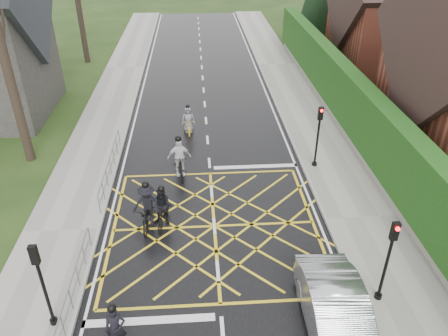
{
  "coord_description": "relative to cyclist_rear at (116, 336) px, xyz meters",
  "views": [
    {
      "loc": [
        -0.55,
        -13.75,
        11.06
      ],
      "look_at": [
        0.55,
        2.33,
        1.3
      ],
      "focal_mm": 35.0,
      "sensor_mm": 36.0,
      "label": 1
    }
  ],
  "objects": [
    {
      "name": "ground",
      "position": [
        3.05,
        5.46,
        -0.58
      ],
      "size": [
        120.0,
        120.0,
        0.0
      ],
      "primitive_type": "plane",
      "color": "black",
      "rests_on": "ground"
    },
    {
      "name": "road",
      "position": [
        3.05,
        5.46,
        -0.57
      ],
      "size": [
        9.0,
        80.0,
        0.01
      ],
      "primitive_type": "cube",
      "color": "black",
      "rests_on": "ground"
    },
    {
      "name": "sidewalk_right",
      "position": [
        9.05,
        5.46,
        -0.5
      ],
      "size": [
        3.0,
        80.0,
        0.15
      ],
      "primitive_type": "cube",
      "color": "gray",
      "rests_on": "ground"
    },
    {
      "name": "sidewalk_left",
      "position": [
        -2.95,
        5.46,
        -0.5
      ],
      "size": [
        3.0,
        80.0,
        0.15
      ],
      "primitive_type": "cube",
      "color": "gray",
      "rests_on": "ground"
    },
    {
      "name": "stone_wall",
      "position": [
        10.8,
        11.46,
        -0.23
      ],
      "size": [
        0.5,
        38.0,
        0.7
      ],
      "primitive_type": "cube",
      "color": "slate",
      "rests_on": "ground"
    },
    {
      "name": "hedge",
      "position": [
        10.8,
        11.46,
        1.52
      ],
      "size": [
        0.9,
        38.0,
        2.8
      ],
      "primitive_type": "cube",
      "color": "#0F340E",
      "rests_on": "stone_wall"
    },
    {
      "name": "house_far",
      "position": [
        17.8,
        23.46,
        3.78
      ],
      "size": [
        9.8,
        8.8,
        10.3
      ],
      "color": "brown",
      "rests_on": "ground"
    },
    {
      "name": "railing_south",
      "position": [
        -1.6,
        1.96,
        0.21
      ],
      "size": [
        0.05,
        5.04,
        1.03
      ],
      "color": "slate",
      "rests_on": "ground"
    },
    {
      "name": "railing_north",
      "position": [
        -1.6,
        9.46,
        0.21
      ],
      "size": [
        0.05,
        6.04,
        1.03
      ],
      "color": "slate",
      "rests_on": "ground"
    },
    {
      "name": "traffic_light_ne",
      "position": [
        8.15,
        9.66,
        1.09
      ],
      "size": [
        0.24,
        0.31,
        3.21
      ],
      "rotation": [
        0.0,
        0.0,
        3.14
      ],
      "color": "black",
      "rests_on": "ground"
    },
    {
      "name": "traffic_light_se",
      "position": [
        8.15,
        1.26,
        1.09
      ],
      "size": [
        0.24,
        0.31,
        3.21
      ],
      "rotation": [
        0.0,
        0.0,
        3.14
      ],
      "color": "black",
      "rests_on": "ground"
    },
    {
      "name": "traffic_light_sw",
      "position": [
        -2.05,
        0.96,
        1.09
      ],
      "size": [
        0.24,
        0.31,
        3.21
      ],
      "color": "black",
      "rests_on": "ground"
    },
    {
      "name": "cyclist_rear",
      "position": [
        0.0,
        0.0,
        0.0
      ],
      "size": [
        0.94,
        1.91,
        1.77
      ],
      "rotation": [
        0.0,
        0.0,
        0.17
      ],
      "color": "black",
      "rests_on": "ground"
    },
    {
      "name": "cyclist_back",
      "position": [
        1.04,
        5.72,
        0.11
      ],
      "size": [
        0.91,
        1.88,
        1.82
      ],
      "rotation": [
        0.0,
        0.0,
        -0.18
      ],
      "color": "black",
      "rests_on": "ground"
    },
    {
      "name": "cyclist_mid",
      "position": [
        0.44,
        5.77,
        0.16
      ],
      "size": [
        1.23,
        2.11,
        2.01
      ],
      "rotation": [
        0.0,
        0.0,
        -0.07
      ],
      "color": "black",
      "rests_on": "ground"
    },
    {
      "name": "cyclist_front",
      "position": [
        1.62,
        9.42,
        0.18
      ],
      "size": [
        1.17,
        2.12,
        2.06
      ],
      "rotation": [
        0.0,
        0.0,
        0.15
      ],
      "color": "black",
      "rests_on": "ground"
    },
    {
      "name": "cyclist_lead",
      "position": [
        2.02,
        14.01,
        -0.01
      ],
      "size": [
        0.78,
        1.74,
        1.65
      ],
      "rotation": [
        0.0,
        0.0,
        0.09
      ],
      "color": "gold",
      "rests_on": "ground"
    },
    {
      "name": "car",
      "position": [
        6.37,
        0.04,
        0.21
      ],
      "size": [
        1.74,
        4.81,
        1.58
      ],
      "primitive_type": "imported",
      "rotation": [
        0.0,
        0.0,
        -0.02
      ],
      "color": "silver",
      "rests_on": "ground"
    }
  ]
}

